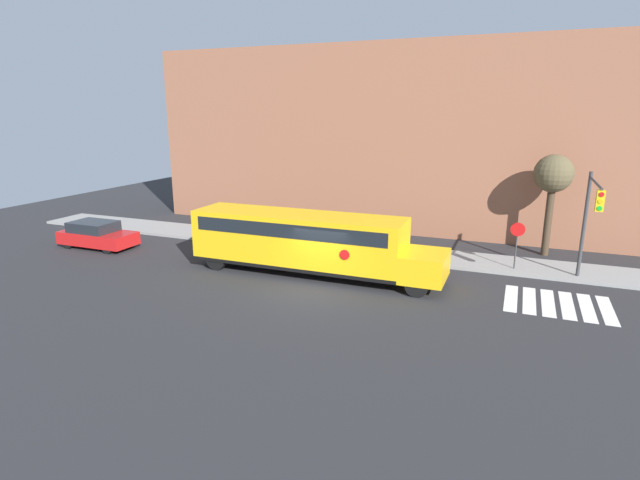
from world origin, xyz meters
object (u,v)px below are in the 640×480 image
(tree_near_sidewalk, at_px, (553,177))
(traffic_light, at_px, (590,213))
(school_bus, at_px, (305,240))
(stop_sign, at_px, (517,240))
(parked_car, at_px, (97,235))

(tree_near_sidewalk, bearing_deg, traffic_light, -75.74)
(school_bus, height_order, traffic_light, traffic_light)
(stop_sign, relative_size, tree_near_sidewalk, 0.45)
(parked_car, bearing_deg, traffic_light, 6.36)
(school_bus, relative_size, parked_car, 2.75)
(parked_car, xyz_separation_m, tree_near_sidewalk, (23.39, 7.79, 3.47))
(parked_car, xyz_separation_m, traffic_light, (24.67, 2.75, 2.60))
(school_bus, relative_size, stop_sign, 4.95)
(stop_sign, height_order, traffic_light, traffic_light)
(traffic_light, bearing_deg, tree_near_sidewalk, 104.26)
(stop_sign, bearing_deg, school_bus, -156.47)
(stop_sign, xyz_separation_m, traffic_light, (2.73, -1.37, 1.74))
(parked_car, xyz_separation_m, stop_sign, (21.94, 4.12, 0.85))
(parked_car, height_order, traffic_light, traffic_light)
(traffic_light, distance_m, tree_near_sidewalk, 5.27)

